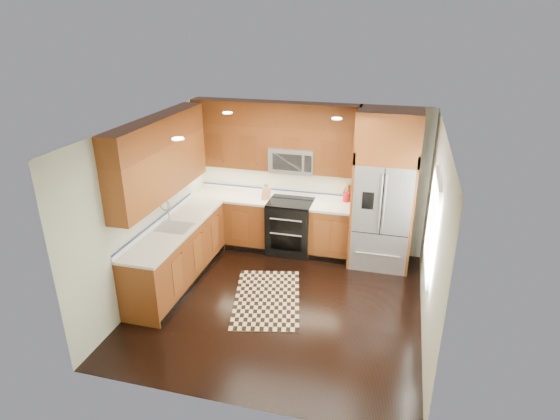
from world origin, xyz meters
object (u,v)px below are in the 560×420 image
(refrigerator, at_px, (384,191))
(utensil_crock, at_px, (346,195))
(knife_block, at_px, (266,193))
(rug, at_px, (267,298))
(range, at_px, (290,227))

(refrigerator, bearing_deg, utensil_crock, 155.01)
(refrigerator, relative_size, knife_block, 9.69)
(rug, bearing_deg, range, 78.24)
(refrigerator, height_order, utensil_crock, refrigerator)
(knife_block, bearing_deg, refrigerator, -1.71)
(utensil_crock, bearing_deg, knife_block, -170.25)
(refrigerator, bearing_deg, knife_block, 178.29)
(range, height_order, utensil_crock, utensil_crock)
(refrigerator, relative_size, rug, 1.64)
(range, distance_m, utensil_crock, 1.12)
(range, bearing_deg, utensil_crock, 15.51)
(range, relative_size, utensil_crock, 2.82)
(rug, xyz_separation_m, utensil_crock, (0.89, 1.85, 1.05))
(rug, relative_size, knife_block, 5.91)
(range, bearing_deg, refrigerator, -1.40)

